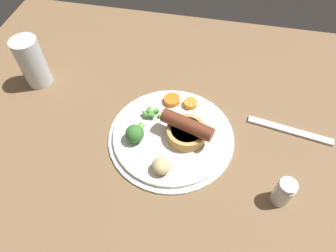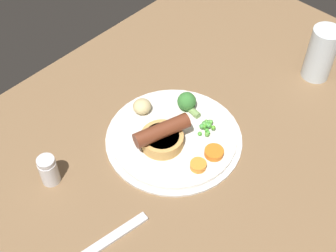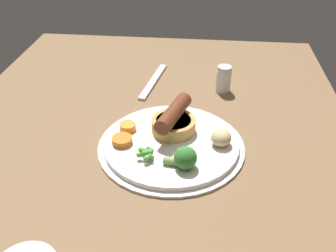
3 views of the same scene
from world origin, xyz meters
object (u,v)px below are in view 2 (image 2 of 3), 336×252
object	(u,v)px
broccoli_floret_near	(187,102)
carrot_slice_4	(198,165)
drinking_glass	(321,54)
fork	(101,245)
dinner_plate	(174,137)
potato_chunk_0	(142,106)
pea_pile	(207,126)
salt_shaker	(49,170)
carrot_slice_0	(214,152)
sausage_pudding	(162,136)

from	to	relation	value
broccoli_floret_near	carrot_slice_4	bearing A→B (deg)	147.44
carrot_slice_4	drinking_glass	distance (cm)	37.75
carrot_slice_4	fork	bearing A→B (deg)	-4.68
fork	drinking_glass	xyz separation A→B (cm)	(-59.56, 3.38, 5.74)
dinner_plate	potato_chunk_0	bearing A→B (deg)	-91.01
pea_pile	salt_shaker	world-z (taller)	salt_shaker
dinner_plate	carrot_slice_0	distance (cm)	8.93
broccoli_floret_near	carrot_slice_0	world-z (taller)	broccoli_floret_near
dinner_plate	drinking_glass	xyz separation A→B (cm)	(-34.85, 10.04, 5.47)
pea_pile	potato_chunk_0	world-z (taller)	potato_chunk_0
broccoli_floret_near	fork	world-z (taller)	broccoli_floret_near
broccoli_floret_near	carrot_slice_4	size ratio (longest dim) A/B	1.86
fork	drinking_glass	world-z (taller)	drinking_glass
sausage_pudding	carrot_slice_0	size ratio (longest dim) A/B	3.08
pea_pile	drinking_glass	bearing A→B (deg)	168.03
sausage_pudding	drinking_glass	distance (cm)	39.43
carrot_slice_4	salt_shaker	world-z (taller)	salt_shaker
sausage_pudding	salt_shaker	bearing A→B (deg)	170.96
salt_shaker	pea_pile	bearing A→B (deg)	153.90
fork	salt_shaker	world-z (taller)	salt_shaker
dinner_plate	pea_pile	distance (cm)	6.70
broccoli_floret_near	fork	xyz separation A→B (cm)	(31.63, 9.44, -2.91)
carrot_slice_0	fork	xyz separation A→B (cm)	(26.34, -2.01, -1.69)
sausage_pudding	potato_chunk_0	bearing A→B (deg)	86.74
fork	salt_shaker	size ratio (longest dim) A/B	2.97
broccoli_floret_near	salt_shaker	size ratio (longest dim) A/B	0.92
potato_chunk_0	drinking_glass	distance (cm)	39.62
pea_pile	drinking_glass	distance (cm)	30.50
carrot_slice_0	salt_shaker	bearing A→B (deg)	-37.58
dinner_plate	fork	xyz separation A→B (cm)	(24.72, 6.66, -0.27)
carrot_slice_0	drinking_glass	distance (cm)	33.49
dinner_plate	carrot_slice_4	world-z (taller)	carrot_slice_4
potato_chunk_0	salt_shaker	world-z (taller)	salt_shaker
drinking_glass	potato_chunk_0	bearing A→B (deg)	-28.54
pea_pile	fork	world-z (taller)	pea_pile
sausage_pudding	carrot_slice_4	distance (cm)	8.73
potato_chunk_0	drinking_glass	bearing A→B (deg)	151.46
pea_pile	salt_shaker	size ratio (longest dim) A/B	0.70
fork	potato_chunk_0	bearing A→B (deg)	-138.68
carrot_slice_4	carrot_slice_0	bearing A→B (deg)	177.31
pea_pile	drinking_glass	xyz separation A→B (cm)	(-29.63, 6.28, 3.62)
broccoli_floret_near	pea_pile	bearing A→B (deg)	173.31
pea_pile	carrot_slice_4	distance (cm)	9.18
broccoli_floret_near	potato_chunk_0	distance (cm)	9.07
pea_pile	carrot_slice_0	size ratio (longest dim) A/B	1.18
dinner_plate	potato_chunk_0	world-z (taller)	potato_chunk_0
sausage_pudding	carrot_slice_0	xyz separation A→B (cm)	(-4.81, 8.77, -1.61)
broccoli_floret_near	potato_chunk_0	xyz separation A→B (cm)	(6.75, -6.04, -0.39)
carrot_slice_0	salt_shaker	size ratio (longest dim) A/B	0.60
drinking_glass	salt_shaker	world-z (taller)	drinking_glass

